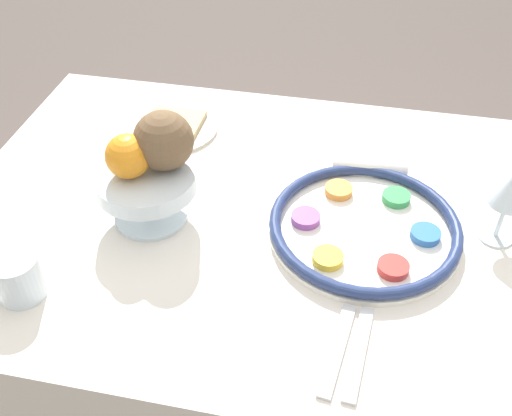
{
  "coord_description": "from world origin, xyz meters",
  "views": [
    {
      "loc": [
        -0.02,
        0.8,
        1.46
      ],
      "look_at": [
        0.13,
        0.04,
        0.78
      ],
      "focal_mm": 42.0,
      "sensor_mm": 36.0,
      "label": 1
    }
  ],
  "objects_px": {
    "coconut": "(163,141)",
    "cup_mid": "(18,277)",
    "fruit_stand": "(147,186)",
    "bread_plate": "(173,127)",
    "wine_glass": "(512,189)",
    "seder_plate": "(364,227)",
    "napkin_roll": "(369,167)",
    "orange_fruit": "(128,156)"
  },
  "relations": [
    {
      "from": "orange_fruit",
      "to": "napkin_roll",
      "type": "relative_size",
      "value": 0.52
    },
    {
      "from": "bread_plate",
      "to": "napkin_roll",
      "type": "bearing_deg",
      "value": 169.8
    },
    {
      "from": "seder_plate",
      "to": "wine_glass",
      "type": "distance_m",
      "value": 0.24
    },
    {
      "from": "seder_plate",
      "to": "napkin_roll",
      "type": "xyz_separation_m",
      "value": [
        0.0,
        -0.17,
        0.0
      ]
    },
    {
      "from": "fruit_stand",
      "to": "bread_plate",
      "type": "height_order",
      "value": "fruit_stand"
    },
    {
      "from": "coconut",
      "to": "cup_mid",
      "type": "bearing_deg",
      "value": 55.47
    },
    {
      "from": "coconut",
      "to": "cup_mid",
      "type": "relative_size",
      "value": 1.37
    },
    {
      "from": "fruit_stand",
      "to": "coconut",
      "type": "bearing_deg",
      "value": -132.54
    },
    {
      "from": "orange_fruit",
      "to": "bread_plate",
      "type": "relative_size",
      "value": 0.39
    },
    {
      "from": "fruit_stand",
      "to": "napkin_roll",
      "type": "bearing_deg",
      "value": -151.7
    },
    {
      "from": "fruit_stand",
      "to": "coconut",
      "type": "distance_m",
      "value": 0.09
    },
    {
      "from": "seder_plate",
      "to": "fruit_stand",
      "type": "bearing_deg",
      "value": 5.19
    },
    {
      "from": "fruit_stand",
      "to": "cup_mid",
      "type": "height_order",
      "value": "fruit_stand"
    },
    {
      "from": "orange_fruit",
      "to": "cup_mid",
      "type": "distance_m",
      "value": 0.25
    },
    {
      "from": "cup_mid",
      "to": "orange_fruit",
      "type": "bearing_deg",
      "value": -119.38
    },
    {
      "from": "seder_plate",
      "to": "cup_mid",
      "type": "distance_m",
      "value": 0.57
    },
    {
      "from": "coconut",
      "to": "napkin_roll",
      "type": "relative_size",
      "value": 0.71
    },
    {
      "from": "wine_glass",
      "to": "fruit_stand",
      "type": "distance_m",
      "value": 0.6
    },
    {
      "from": "orange_fruit",
      "to": "bread_plate",
      "type": "bearing_deg",
      "value": -84.86
    },
    {
      "from": "seder_plate",
      "to": "bread_plate",
      "type": "distance_m",
      "value": 0.49
    },
    {
      "from": "fruit_stand",
      "to": "cup_mid",
      "type": "distance_m",
      "value": 0.25
    },
    {
      "from": "wine_glass",
      "to": "bread_plate",
      "type": "bearing_deg",
      "value": -17.57
    },
    {
      "from": "coconut",
      "to": "napkin_roll",
      "type": "distance_m",
      "value": 0.41
    },
    {
      "from": "seder_plate",
      "to": "fruit_stand",
      "type": "relative_size",
      "value": 1.89
    },
    {
      "from": "wine_glass",
      "to": "orange_fruit",
      "type": "bearing_deg",
      "value": 7.13
    },
    {
      "from": "coconut",
      "to": "bread_plate",
      "type": "xyz_separation_m",
      "value": [
        0.08,
        -0.25,
        -0.14
      ]
    },
    {
      "from": "bread_plate",
      "to": "cup_mid",
      "type": "bearing_deg",
      "value": 79.6
    },
    {
      "from": "wine_glass",
      "to": "fruit_stand",
      "type": "bearing_deg",
      "value": 6.83
    },
    {
      "from": "napkin_roll",
      "to": "cup_mid",
      "type": "bearing_deg",
      "value": 38.82
    },
    {
      "from": "cup_mid",
      "to": "coconut",
      "type": "bearing_deg",
      "value": -124.53
    },
    {
      "from": "fruit_stand",
      "to": "bread_plate",
      "type": "bearing_deg",
      "value": -80.14
    },
    {
      "from": "seder_plate",
      "to": "coconut",
      "type": "bearing_deg",
      "value": 0.6
    },
    {
      "from": "coconut",
      "to": "cup_mid",
      "type": "xyz_separation_m",
      "value": [
        0.16,
        0.24,
        -0.11
      ]
    },
    {
      "from": "fruit_stand",
      "to": "cup_mid",
      "type": "relative_size",
      "value": 2.35
    },
    {
      "from": "seder_plate",
      "to": "orange_fruit",
      "type": "relative_size",
      "value": 4.38
    },
    {
      "from": "napkin_roll",
      "to": "fruit_stand",
      "type": "bearing_deg",
      "value": 28.3
    },
    {
      "from": "napkin_roll",
      "to": "bread_plate",
      "type": "bearing_deg",
      "value": -10.2
    },
    {
      "from": "seder_plate",
      "to": "orange_fruit",
      "type": "bearing_deg",
      "value": 5.76
    },
    {
      "from": "bread_plate",
      "to": "cup_mid",
      "type": "distance_m",
      "value": 0.49
    },
    {
      "from": "orange_fruit",
      "to": "wine_glass",
      "type": "bearing_deg",
      "value": -172.87
    },
    {
      "from": "fruit_stand",
      "to": "orange_fruit",
      "type": "bearing_deg",
      "value": 14.95
    },
    {
      "from": "wine_glass",
      "to": "orange_fruit",
      "type": "relative_size",
      "value": 1.92
    }
  ]
}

